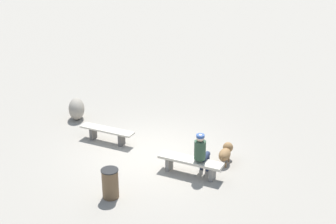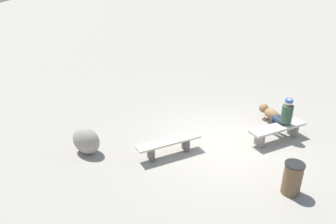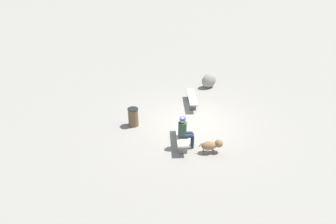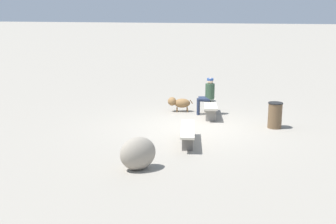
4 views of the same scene
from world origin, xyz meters
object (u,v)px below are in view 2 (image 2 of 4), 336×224
bench_left (169,144)px  seated_person (284,115)px  trash_bin (292,178)px  bench_right (278,130)px  boulder (86,141)px  dog (269,112)px

bench_left → seated_person: 3.55m
bench_left → trash_bin: 3.22m
bench_left → trash_bin: bearing=-56.1°
bench_left → seated_person: bearing=-10.7°
bench_right → boulder: boulder is taller
bench_left → seated_person: seated_person is taller
dog → trash_bin: 3.64m
bench_left → bench_right: (3.28, -0.06, 0.02)m
trash_bin → boulder: trash_bin is taller
boulder → trash_bin: bearing=-33.1°
bench_right → seated_person: 0.48m
bench_left → boulder: boulder is taller
trash_bin → bench_left: bearing=135.9°
dog → boulder: (-5.86, -0.44, 0.06)m
trash_bin → bench_right: bearing=66.2°
dog → trash_bin: trash_bin is taller
bench_right → seated_person: bearing=18.1°
bench_left → boulder: bearing=150.5°
boulder → seated_person: bearing=-6.0°
dog → bench_left: bearing=91.1°
bench_right → trash_bin: trash_bin is taller
seated_person → trash_bin: seated_person is taller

